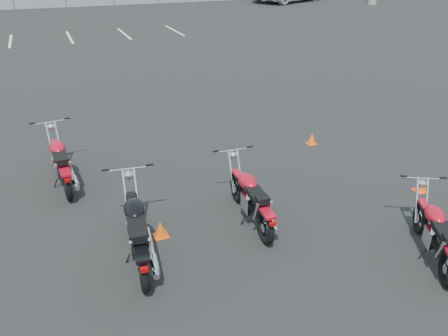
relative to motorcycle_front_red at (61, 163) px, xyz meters
name	(u,v)px	position (x,y,z in m)	size (l,w,h in m)	color
ground	(226,216)	(2.59, -2.40, -0.47)	(120.00, 120.00, 0.00)	black
motorcycle_front_red	(61,163)	(0.00, 0.00, 0.00)	(0.82, 2.13, 1.04)	black
motorcycle_second_black	(138,231)	(0.90, -2.96, 0.01)	(0.85, 2.20, 1.07)	black
motorcycle_third_red	(251,198)	(2.93, -2.68, -0.02)	(0.78, 2.02, 0.99)	black
motorcycle_rear_red	(436,234)	(5.09, -4.68, -0.05)	(1.25, 1.83, 0.94)	black
training_cone_near	(312,138)	(5.80, -0.17, -0.34)	(0.23, 0.23, 0.28)	#F7530D
training_cone_far	(422,184)	(6.52, -3.02, -0.33)	(0.25, 0.25, 0.29)	#F7530D
training_cone_extra	(160,229)	(1.34, -2.54, -0.33)	(0.24, 0.24, 0.28)	#F7530D
parking_line_stripes	(41,39)	(0.09, 17.60, -0.47)	(15.12, 4.00, 0.01)	silver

